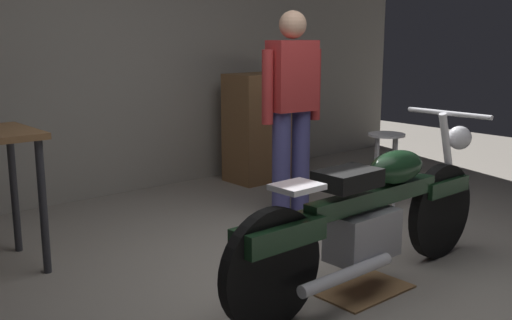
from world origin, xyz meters
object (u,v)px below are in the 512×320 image
Objects in this scene: shop_stool at (386,150)px; wooden_dresser at (265,127)px; person_standing at (292,105)px; motorcycle at (371,215)px.

shop_stool is 0.58× the size of wooden_dresser.
person_standing reaches higher than shop_stool.
motorcycle is 1.84m from shop_stool.
shop_stool is (1.51, 1.06, 0.05)m from motorcycle.
motorcycle is 2.85m from wooden_dresser.
motorcycle is at bearing -144.92° from shop_stool.
shop_stool is at bearing -84.07° from wooden_dresser.
motorcycle is at bearing 70.71° from person_standing.
wooden_dresser is (0.71, 1.14, -0.38)m from person_standing.
person_standing is 2.61× the size of shop_stool.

